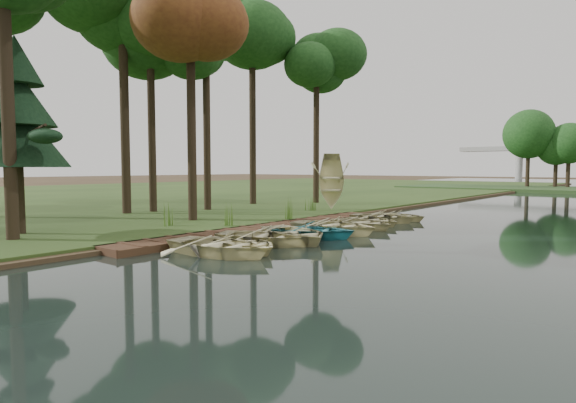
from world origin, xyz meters
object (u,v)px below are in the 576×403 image
Objects in this scene: pine_tree at (17,115)px; stored_rowboat at (331,204)px; rowboat_2 at (266,235)px; rowboat_1 at (243,241)px; rowboat_0 at (220,243)px; boardwalk at (269,229)px.

stored_rowboat is at bearing 79.22° from pine_tree.
pine_tree is at bearing 100.63° from rowboat_2.
rowboat_1 is 10.43m from pine_tree.
pine_tree reaches higher than stored_rowboat.
pine_tree is (-8.62, -2.62, 4.51)m from rowboat_0.
rowboat_2 is (-0.23, 1.47, 0.04)m from rowboat_1.
stored_rowboat reaches higher than rowboat_1.
stored_rowboat is at bearing 2.79° from rowboat_2.
stored_rowboat reaches higher than boardwalk.
boardwalk is 9.19m from stored_rowboat.
rowboat_1 is 0.43× the size of pine_tree.
boardwalk is 11.13m from pine_tree.
rowboat_1 is 0.89× the size of rowboat_2.
pine_tree reaches higher than rowboat_0.
rowboat_0 reaches higher than rowboat_1.
stored_rowboat is (-2.58, 8.81, 0.51)m from boardwalk.
rowboat_2 is (-0.22, 2.50, -0.01)m from rowboat_0.
boardwalk is 6.23m from rowboat_0.
rowboat_1 is at bearing 168.30° from rowboat_2.
rowboat_1 is at bearing -58.15° from boardwalk.
boardwalk is 4.27× the size of rowboat_2.
rowboat_2 is at bearing 31.36° from pine_tree.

